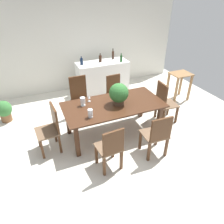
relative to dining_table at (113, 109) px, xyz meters
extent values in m
plane|color=silver|center=(0.00, 0.12, -0.63)|extent=(7.04, 7.04, 0.00)
cube|color=silver|center=(0.00, 2.72, 0.67)|extent=(6.40, 0.10, 2.60)
cube|color=#422616|center=(0.00, 0.00, 0.10)|extent=(2.07, 1.03, 0.03)
cube|color=#422616|center=(-0.91, -0.39, -0.27)|extent=(0.09, 0.09, 0.72)
cube|color=#422616|center=(0.91, -0.39, -0.27)|extent=(0.09, 0.09, 0.72)
cube|color=#422616|center=(-0.91, 0.39, -0.27)|extent=(0.09, 0.09, 0.72)
cube|color=#422616|center=(0.91, 0.39, -0.27)|extent=(0.09, 0.09, 0.72)
cube|color=#4C2D19|center=(0.66, -0.70, -0.42)|extent=(0.05, 0.05, 0.43)
cube|color=#4C2D19|center=(0.29, -0.68, -0.42)|extent=(0.05, 0.05, 0.43)
cube|color=#4C2D19|center=(0.64, -1.05, -0.42)|extent=(0.05, 0.05, 0.43)
cube|color=#4C2D19|center=(0.27, -1.03, -0.42)|extent=(0.05, 0.05, 0.43)
cube|color=brown|center=(0.46, -0.87, -0.19)|extent=(0.47, 0.44, 0.03)
cube|color=#4C2D19|center=(0.46, -1.06, 0.06)|extent=(0.41, 0.06, 0.46)
cube|color=#4C2D19|center=(-0.64, 0.68, -0.42)|extent=(0.04, 0.04, 0.43)
cube|color=#4C2D19|center=(-0.28, 0.69, -0.42)|extent=(0.04, 0.04, 0.43)
cube|color=#4C2D19|center=(-0.65, 1.05, -0.42)|extent=(0.04, 0.04, 0.43)
cube|color=#4C2D19|center=(-0.29, 1.05, -0.42)|extent=(0.04, 0.04, 0.43)
cube|color=brown|center=(-0.46, 0.87, -0.19)|extent=(0.45, 0.45, 0.03)
cube|color=#4C2D19|center=(-0.47, 1.07, 0.12)|extent=(0.40, 0.05, 0.58)
cube|color=#4C2D19|center=(1.55, -0.20, -0.42)|extent=(0.05, 0.05, 0.43)
cube|color=#4C2D19|center=(1.57, 0.17, -0.42)|extent=(0.05, 0.05, 0.43)
cube|color=#4C2D19|center=(1.20, -0.17, -0.42)|extent=(0.05, 0.05, 0.43)
cube|color=#4C2D19|center=(1.23, 0.20, -0.42)|extent=(0.05, 0.05, 0.43)
cube|color=brown|center=(1.39, 0.00, -0.19)|extent=(0.45, 0.47, 0.03)
cube|color=#4C2D19|center=(1.20, 0.01, 0.09)|extent=(0.07, 0.41, 0.54)
cube|color=#4C2D19|center=(0.31, 0.66, -0.42)|extent=(0.05, 0.05, 0.43)
cube|color=#4C2D19|center=(0.64, 0.68, -0.42)|extent=(0.05, 0.05, 0.43)
cube|color=#4C2D19|center=(0.29, 1.05, -0.42)|extent=(0.05, 0.05, 0.43)
cube|color=#4C2D19|center=(0.62, 1.07, -0.42)|extent=(0.05, 0.05, 0.43)
cube|color=brown|center=(0.46, 0.87, -0.19)|extent=(0.43, 0.48, 0.03)
cube|color=#4C2D19|center=(0.45, 1.08, 0.06)|extent=(0.38, 0.06, 0.47)
cube|color=#4C2D19|center=(-0.31, -0.69, -0.42)|extent=(0.05, 0.05, 0.43)
cube|color=#4C2D19|center=(-0.65, -0.72, -0.42)|extent=(0.05, 0.05, 0.43)
cube|color=#4C2D19|center=(-0.28, -1.02, -0.42)|extent=(0.05, 0.05, 0.43)
cube|color=#4C2D19|center=(-0.62, -1.05, -0.42)|extent=(0.05, 0.05, 0.43)
cube|color=brown|center=(-0.46, -0.87, -0.19)|extent=(0.44, 0.44, 0.03)
cube|color=#4C2D19|center=(-0.45, -1.05, 0.05)|extent=(0.38, 0.07, 0.45)
cube|color=#4C2D19|center=(-1.57, 0.18, -0.42)|extent=(0.05, 0.05, 0.43)
cube|color=#4C2D19|center=(-1.54, -0.21, -0.42)|extent=(0.05, 0.05, 0.43)
cube|color=#4C2D19|center=(-1.23, 0.21, -0.42)|extent=(0.05, 0.05, 0.43)
cube|color=#4C2D19|center=(-1.20, -0.18, -0.42)|extent=(0.05, 0.05, 0.43)
cube|color=brown|center=(-1.39, 0.00, -0.19)|extent=(0.45, 0.49, 0.03)
cube|color=#4C2D19|center=(-1.20, 0.01, 0.07)|extent=(0.07, 0.43, 0.50)
cylinder|color=#4C3828|center=(0.10, -0.03, 0.16)|extent=(0.22, 0.22, 0.11)
sphere|color=#2D662D|center=(0.10, -0.03, 0.37)|extent=(0.39, 0.39, 0.39)
sphere|color=silver|center=(0.19, -0.10, 0.35)|extent=(0.06, 0.06, 0.06)
sphere|color=silver|center=(0.20, 0.13, 0.48)|extent=(0.05, 0.05, 0.05)
sphere|color=silver|center=(0.01, 0.03, 0.33)|extent=(0.05, 0.05, 0.05)
sphere|color=silver|center=(0.21, 0.02, 0.45)|extent=(0.06, 0.06, 0.06)
cylinder|color=silver|center=(-0.59, 0.19, 0.12)|extent=(0.10, 0.10, 0.01)
cylinder|color=silver|center=(-0.59, 0.19, 0.15)|extent=(0.03, 0.03, 0.05)
cylinder|color=silver|center=(-0.59, 0.19, 0.23)|extent=(0.10, 0.10, 0.12)
cylinder|color=silver|center=(-0.59, -0.28, 0.12)|extent=(0.08, 0.08, 0.01)
cylinder|color=silver|center=(-0.59, -0.28, 0.14)|extent=(0.02, 0.02, 0.03)
cylinder|color=silver|center=(-0.59, -0.28, 0.22)|extent=(0.09, 0.09, 0.12)
cylinder|color=silver|center=(-0.42, 0.32, 0.11)|extent=(0.06, 0.06, 0.00)
cylinder|color=silver|center=(-0.42, 0.32, 0.15)|extent=(0.01, 0.01, 0.07)
cone|color=silver|center=(-0.42, 0.32, 0.21)|extent=(0.06, 0.06, 0.06)
cube|color=white|center=(0.51, 2.01, -0.15)|extent=(1.49, 0.60, 0.96)
cylinder|color=black|center=(0.91, 2.17, 0.44)|extent=(0.06, 0.06, 0.23)
cylinder|color=black|center=(0.91, 2.17, 0.60)|extent=(0.03, 0.03, 0.08)
cylinder|color=black|center=(0.48, 2.07, 0.42)|extent=(0.08, 0.08, 0.18)
cylinder|color=black|center=(0.48, 2.07, 0.54)|extent=(0.03, 0.03, 0.06)
cylinder|color=#194C1E|center=(1.02, 1.83, 0.42)|extent=(0.07, 0.07, 0.18)
cylinder|color=#194C1E|center=(1.02, 1.83, 0.55)|extent=(0.03, 0.03, 0.07)
cylinder|color=#0F1E38|center=(-0.09, 2.03, 0.42)|extent=(0.08, 0.08, 0.17)
cylinder|color=#0F1E38|center=(-0.09, 2.03, 0.53)|extent=(0.03, 0.03, 0.05)
cube|color=olive|center=(2.37, 0.80, 0.13)|extent=(0.55, 0.47, 0.02)
cube|color=olive|center=(2.13, 0.61, -0.26)|extent=(0.05, 0.05, 0.75)
cube|color=olive|center=(2.60, 0.61, -0.26)|extent=(0.05, 0.05, 0.75)
cube|color=olive|center=(2.13, 0.99, -0.26)|extent=(0.05, 0.05, 0.75)
cube|color=olive|center=(2.60, 0.99, -0.26)|extent=(0.05, 0.05, 0.75)
cylinder|color=brown|center=(-2.21, 1.47, -0.54)|extent=(0.25, 0.25, 0.19)
ellipsoid|color=#387538|center=(-2.21, 1.47, -0.30)|extent=(0.36, 0.36, 0.40)
camera|label=1|loc=(-1.45, -3.36, 2.19)|focal=32.73mm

